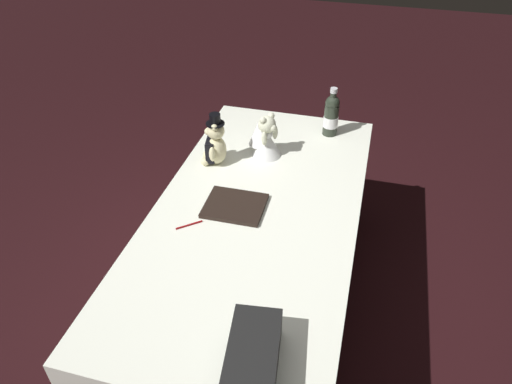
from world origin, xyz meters
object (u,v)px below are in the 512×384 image
(signing_pen, at_px, (188,225))
(guestbook, at_px, (235,206))
(teddy_bear_bride, at_px, (265,137))
(gift_case_black, at_px, (253,356))
(champagne_bottle, at_px, (331,115))
(teddy_bear_groom, at_px, (215,144))

(signing_pen, xyz_separation_m, guestbook, (0.17, -0.16, 0.01))
(teddy_bear_bride, bearing_deg, gift_case_black, -167.53)
(teddy_bear_bride, relative_size, champagne_bottle, 0.85)
(teddy_bear_groom, distance_m, signing_pen, 0.52)
(signing_pen, bearing_deg, champagne_bottle, -27.11)
(champagne_bottle, bearing_deg, guestbook, 157.15)
(gift_case_black, bearing_deg, champagne_bottle, -1.18)
(guestbook, bearing_deg, gift_case_black, -159.63)
(gift_case_black, bearing_deg, teddy_bear_groom, 24.52)
(teddy_bear_bride, relative_size, signing_pen, 2.34)
(champagne_bottle, distance_m, gift_case_black, 1.54)
(signing_pen, bearing_deg, teddy_bear_bride, -15.51)
(teddy_bear_bride, relative_size, gift_case_black, 0.77)
(teddy_bear_groom, height_order, teddy_bear_bride, teddy_bear_groom)
(champagne_bottle, bearing_deg, gift_case_black, 178.82)
(teddy_bear_groom, bearing_deg, champagne_bottle, -50.05)
(teddy_bear_bride, bearing_deg, teddy_bear_groom, 122.82)
(teddy_bear_groom, height_order, gift_case_black, teddy_bear_groom)
(gift_case_black, bearing_deg, signing_pen, 37.66)
(champagne_bottle, relative_size, gift_case_black, 0.91)
(teddy_bear_groom, xyz_separation_m, champagne_bottle, (0.45, -0.53, 0.01))
(teddy_bear_groom, xyz_separation_m, signing_pen, (-0.51, -0.04, -0.11))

